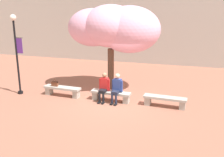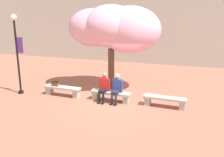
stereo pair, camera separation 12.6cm
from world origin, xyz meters
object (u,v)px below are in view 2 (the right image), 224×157
at_px(stone_bench_west_end, 63,90).
at_px(person_seated_left, 104,86).
at_px(person_seated_right, 117,87).
at_px(cherry_tree_main, 115,28).
at_px(lamp_post_with_banner, 17,47).
at_px(stone_bench_center, 165,100).
at_px(handbag, 55,83).
at_px(stone_bench_near_west, 111,95).

height_order(stone_bench_west_end, person_seated_left, person_seated_left).
distance_m(person_seated_left, person_seated_right, 0.59).
distance_m(stone_bench_west_end, cherry_tree_main, 3.89).
bearing_deg(lamp_post_with_banner, stone_bench_center, 2.39).
bearing_deg(cherry_tree_main, stone_bench_center, -32.56).
distance_m(stone_bench_west_end, person_seated_left, 2.13).
height_order(person_seated_right, handbag, person_seated_right).
bearing_deg(stone_bench_center, lamp_post_with_banner, -177.61).
relative_size(stone_bench_west_end, lamp_post_with_banner, 0.48).
relative_size(stone_bench_near_west, stone_bench_center, 1.00).
distance_m(person_seated_right, lamp_post_with_banner, 5.05).
height_order(person_seated_left, handbag, person_seated_left).
relative_size(stone_bench_west_end, handbag, 5.39).
relative_size(stone_bench_west_end, person_seated_left, 1.42).
bearing_deg(lamp_post_with_banner, person_seated_right, 2.80).
bearing_deg(person_seated_right, stone_bench_center, 1.44).
xyz_separation_m(stone_bench_near_west, handbag, (-2.78, -0.00, 0.28)).
xyz_separation_m(stone_bench_near_west, person_seated_right, (0.29, -0.05, 0.39)).
bearing_deg(stone_bench_west_end, person_seated_left, -1.46).
relative_size(person_seated_right, cherry_tree_main, 0.28).
bearing_deg(stone_bench_center, cherry_tree_main, 147.44).
bearing_deg(lamp_post_with_banner, person_seated_left, 3.19).
bearing_deg(stone_bench_near_west, stone_bench_west_end, 180.00).
bearing_deg(person_seated_left, stone_bench_center, 1.13).
xyz_separation_m(stone_bench_west_end, person_seated_right, (2.69, -0.05, 0.39)).
relative_size(stone_bench_near_west, person_seated_left, 1.42).
xyz_separation_m(stone_bench_west_end, person_seated_left, (2.10, -0.05, 0.39)).
xyz_separation_m(stone_bench_center, cherry_tree_main, (-2.74, 1.75, 2.79)).
relative_size(person_seated_left, lamp_post_with_banner, 0.34).
bearing_deg(cherry_tree_main, person_seated_left, -88.74).
bearing_deg(person_seated_right, cherry_tree_main, 109.31).
distance_m(stone_bench_west_end, stone_bench_near_west, 2.40).
bearing_deg(stone_bench_west_end, stone_bench_near_west, 0.00).
bearing_deg(stone_bench_west_end, handbag, -179.73).
bearing_deg(handbag, lamp_post_with_banner, -170.58).
xyz_separation_m(stone_bench_center, lamp_post_with_banner, (-6.91, -0.29, 1.97)).
height_order(stone_bench_near_west, person_seated_right, person_seated_right).
distance_m(person_seated_left, handbag, 2.48).
height_order(stone_bench_center, person_seated_left, person_seated_left).
bearing_deg(stone_bench_near_west, person_seated_left, -169.97).
distance_m(stone_bench_near_west, lamp_post_with_banner, 4.93).
height_order(person_seated_left, cherry_tree_main, cherry_tree_main).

